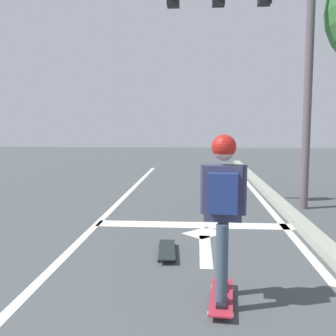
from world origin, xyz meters
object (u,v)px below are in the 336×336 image
(traffic_signal_mast, at_px, (256,24))
(skater, at_px, (223,198))
(spare_skateboard, at_px, (167,250))
(skateboard, at_px, (222,297))

(traffic_signal_mast, bearing_deg, skater, -101.33)
(spare_skateboard, distance_m, traffic_signal_mast, 4.93)
(skateboard, xyz_separation_m, spare_skateboard, (-0.62, 1.36, 0.00))
(skater, relative_size, traffic_signal_mast, 0.30)
(skater, relative_size, spare_skateboard, 1.80)
(skateboard, relative_size, skater, 0.56)
(skateboard, relative_size, traffic_signal_mast, 0.17)
(skateboard, bearing_deg, skater, -95.03)
(skateboard, distance_m, traffic_signal_mast, 5.74)
(skater, bearing_deg, spare_skateboard, 114.33)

